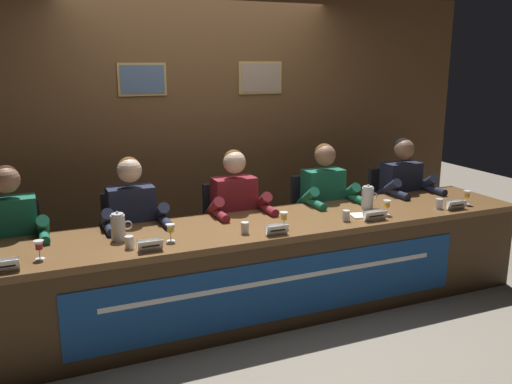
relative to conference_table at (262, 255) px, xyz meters
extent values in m
plane|color=gray|center=(0.00, 0.12, -0.52)|extent=(12.00, 12.00, 0.00)
cube|color=brown|center=(0.00, 1.42, 0.78)|extent=(5.83, 0.12, 2.60)
cube|color=tan|center=(-0.57, 1.35, 1.28)|extent=(0.43, 0.02, 0.29)
cube|color=slate|center=(-0.57, 1.34, 1.28)|extent=(0.39, 0.01, 0.25)
cube|color=tan|center=(0.57, 1.35, 1.28)|extent=(0.45, 0.02, 0.31)
cube|color=gray|center=(0.57, 1.34, 1.28)|extent=(0.41, 0.01, 0.27)
cube|color=brown|center=(0.00, 0.12, 0.19)|extent=(4.63, 0.81, 0.05)
cube|color=#402A16|center=(0.00, -0.26, -0.18)|extent=(4.57, 0.04, 0.69)
cube|color=#402A16|center=(2.26, 0.12, -0.18)|extent=(0.08, 0.73, 0.69)
cube|color=#19478C|center=(0.03, -0.28, -0.18)|extent=(3.06, 0.01, 0.46)
cube|color=white|center=(0.03, -0.29, -0.10)|extent=(2.60, 0.00, 0.04)
cylinder|color=black|center=(-1.73, 0.63, -0.51)|extent=(0.44, 0.44, 0.02)
cylinder|color=black|center=(-1.73, 0.63, -0.28)|extent=(0.05, 0.05, 0.42)
cube|color=#232328|center=(-1.73, 0.63, -0.06)|extent=(0.44, 0.44, 0.03)
cube|color=#232328|center=(-1.73, 0.83, 0.18)|extent=(0.40, 0.05, 0.44)
cylinder|color=black|center=(-1.83, 0.28, -0.28)|extent=(0.10, 0.10, 0.48)
cylinder|color=black|center=(-1.63, 0.28, -0.28)|extent=(0.10, 0.10, 0.48)
cylinder|color=black|center=(-1.83, 0.43, 0.01)|extent=(0.13, 0.34, 0.13)
cylinder|color=black|center=(-1.63, 0.43, 0.01)|extent=(0.13, 0.34, 0.13)
cube|color=#196047|center=(-1.73, 0.60, 0.25)|extent=(0.36, 0.20, 0.48)
sphere|color=#8E664C|center=(-1.73, 0.58, 0.62)|extent=(0.19, 0.19, 0.19)
sphere|color=#331E0F|center=(-1.73, 0.59, 0.64)|extent=(0.17, 0.17, 0.17)
cylinder|color=#196047|center=(-1.52, 0.50, 0.27)|extent=(0.09, 0.30, 0.25)
cylinder|color=#196047|center=(-1.52, 0.34, 0.25)|extent=(0.07, 0.24, 0.07)
cube|color=white|center=(-1.76, -0.21, 0.26)|extent=(0.15, 0.03, 0.08)
cube|color=white|center=(-1.76, -0.18, 0.26)|extent=(0.15, 0.03, 0.08)
cube|color=black|center=(-1.76, -0.21, 0.26)|extent=(0.11, 0.01, 0.01)
cylinder|color=white|center=(-1.56, -0.05, 0.22)|extent=(0.06, 0.06, 0.00)
cylinder|color=white|center=(-1.56, -0.05, 0.25)|extent=(0.01, 0.01, 0.05)
cone|color=white|center=(-1.56, -0.05, 0.31)|extent=(0.06, 0.06, 0.06)
cylinder|color=#B21E2D|center=(-1.56, -0.05, 0.30)|extent=(0.04, 0.04, 0.04)
cylinder|color=black|center=(-0.87, 0.63, -0.51)|extent=(0.44, 0.44, 0.02)
cylinder|color=black|center=(-0.87, 0.63, -0.28)|extent=(0.05, 0.05, 0.42)
cube|color=#232328|center=(-0.87, 0.63, -0.06)|extent=(0.44, 0.44, 0.03)
cube|color=#232328|center=(-0.87, 0.83, 0.18)|extent=(0.40, 0.05, 0.44)
cylinder|color=black|center=(-0.97, 0.28, -0.28)|extent=(0.10, 0.10, 0.48)
cylinder|color=black|center=(-0.77, 0.28, -0.28)|extent=(0.10, 0.10, 0.48)
cylinder|color=black|center=(-0.97, 0.43, 0.01)|extent=(0.13, 0.34, 0.13)
cylinder|color=black|center=(-0.77, 0.43, 0.01)|extent=(0.13, 0.34, 0.13)
cube|color=#1E2338|center=(-0.87, 0.60, 0.25)|extent=(0.36, 0.20, 0.48)
sphere|color=beige|center=(-0.87, 0.58, 0.62)|extent=(0.19, 0.19, 0.19)
sphere|color=#593819|center=(-0.87, 0.59, 0.64)|extent=(0.17, 0.17, 0.17)
cylinder|color=#1E2338|center=(-1.08, 0.50, 0.27)|extent=(0.09, 0.30, 0.25)
cylinder|color=#1E2338|center=(-0.66, 0.50, 0.27)|extent=(0.09, 0.30, 0.25)
cylinder|color=#1E2338|center=(-1.08, 0.34, 0.25)|extent=(0.07, 0.24, 0.07)
cylinder|color=#1E2338|center=(-0.66, 0.34, 0.25)|extent=(0.07, 0.24, 0.07)
cube|color=white|center=(-0.89, -0.19, 0.26)|extent=(0.17, 0.03, 0.08)
cube|color=white|center=(-0.89, -0.16, 0.26)|extent=(0.17, 0.03, 0.08)
cube|color=black|center=(-0.89, -0.19, 0.26)|extent=(0.12, 0.01, 0.01)
cylinder|color=white|center=(-0.71, -0.03, 0.22)|extent=(0.06, 0.06, 0.00)
cylinder|color=white|center=(-0.71, -0.03, 0.25)|extent=(0.01, 0.01, 0.05)
cone|color=white|center=(-0.71, -0.03, 0.31)|extent=(0.06, 0.06, 0.06)
cylinder|color=yellow|center=(-0.71, -0.03, 0.30)|extent=(0.04, 0.04, 0.04)
cylinder|color=silver|center=(-1.00, -0.07, 0.26)|extent=(0.06, 0.06, 0.08)
cylinder|color=silver|center=(-1.00, -0.07, 0.24)|extent=(0.05, 0.05, 0.05)
cylinder|color=black|center=(0.00, 0.63, -0.51)|extent=(0.44, 0.44, 0.02)
cylinder|color=black|center=(0.00, 0.63, -0.28)|extent=(0.05, 0.05, 0.42)
cube|color=#232328|center=(0.00, 0.63, -0.06)|extent=(0.44, 0.44, 0.03)
cube|color=#232328|center=(0.00, 0.83, 0.18)|extent=(0.40, 0.05, 0.44)
cylinder|color=black|center=(-0.10, 0.28, -0.28)|extent=(0.10, 0.10, 0.48)
cylinder|color=black|center=(0.10, 0.28, -0.28)|extent=(0.10, 0.10, 0.48)
cylinder|color=black|center=(-0.10, 0.43, 0.01)|extent=(0.13, 0.34, 0.13)
cylinder|color=black|center=(0.10, 0.43, 0.01)|extent=(0.13, 0.34, 0.13)
cube|color=maroon|center=(0.00, 0.60, 0.25)|extent=(0.36, 0.20, 0.48)
sphere|color=beige|center=(0.00, 0.58, 0.62)|extent=(0.19, 0.19, 0.19)
sphere|color=#593819|center=(0.00, 0.59, 0.64)|extent=(0.17, 0.17, 0.17)
cylinder|color=maroon|center=(-0.21, 0.50, 0.27)|extent=(0.09, 0.30, 0.25)
cylinder|color=maroon|center=(0.21, 0.50, 0.27)|extent=(0.09, 0.30, 0.25)
cylinder|color=maroon|center=(-0.21, 0.34, 0.25)|extent=(0.07, 0.24, 0.07)
cylinder|color=maroon|center=(0.21, 0.34, 0.25)|extent=(0.07, 0.24, 0.07)
cube|color=white|center=(0.02, -0.21, 0.26)|extent=(0.17, 0.03, 0.08)
cube|color=white|center=(0.02, -0.18, 0.26)|extent=(0.17, 0.03, 0.08)
cube|color=black|center=(0.02, -0.22, 0.26)|extent=(0.12, 0.01, 0.01)
cylinder|color=white|center=(0.14, -0.07, 0.22)|extent=(0.06, 0.06, 0.00)
cylinder|color=white|center=(0.14, -0.07, 0.25)|extent=(0.01, 0.01, 0.05)
cone|color=white|center=(0.14, -0.07, 0.31)|extent=(0.06, 0.06, 0.06)
cylinder|color=yellow|center=(0.14, -0.07, 0.30)|extent=(0.04, 0.04, 0.04)
cylinder|color=silver|center=(-0.17, -0.07, 0.26)|extent=(0.06, 0.06, 0.08)
cylinder|color=silver|center=(-0.17, -0.07, 0.24)|extent=(0.05, 0.05, 0.05)
cylinder|color=black|center=(0.86, 0.63, -0.51)|extent=(0.44, 0.44, 0.02)
cylinder|color=black|center=(0.86, 0.63, -0.28)|extent=(0.05, 0.05, 0.42)
cube|color=#232328|center=(0.86, 0.63, -0.06)|extent=(0.44, 0.44, 0.03)
cube|color=#232328|center=(0.86, 0.83, 0.18)|extent=(0.40, 0.05, 0.44)
cylinder|color=black|center=(0.76, 0.28, -0.28)|extent=(0.10, 0.10, 0.48)
cylinder|color=black|center=(0.96, 0.28, -0.28)|extent=(0.10, 0.10, 0.48)
cylinder|color=black|center=(0.76, 0.43, 0.01)|extent=(0.13, 0.34, 0.13)
cylinder|color=black|center=(0.96, 0.43, 0.01)|extent=(0.13, 0.34, 0.13)
cube|color=#196047|center=(0.86, 0.60, 0.25)|extent=(0.36, 0.20, 0.48)
sphere|color=#8E664C|center=(0.86, 0.58, 0.62)|extent=(0.19, 0.19, 0.19)
sphere|color=#593819|center=(0.86, 0.59, 0.64)|extent=(0.17, 0.17, 0.17)
cylinder|color=#196047|center=(0.65, 0.50, 0.27)|extent=(0.09, 0.30, 0.25)
cylinder|color=#196047|center=(1.07, 0.50, 0.27)|extent=(0.09, 0.30, 0.25)
cylinder|color=#196047|center=(0.65, 0.34, 0.25)|extent=(0.07, 0.24, 0.07)
cylinder|color=#196047|center=(1.07, 0.34, 0.25)|extent=(0.07, 0.24, 0.07)
cube|color=white|center=(0.89, -0.19, 0.26)|extent=(0.20, 0.03, 0.08)
cube|color=white|center=(0.89, -0.15, 0.26)|extent=(0.20, 0.03, 0.08)
cube|color=black|center=(0.89, -0.19, 0.26)|extent=(0.14, 0.01, 0.01)
cylinder|color=white|center=(1.07, -0.08, 0.22)|extent=(0.06, 0.06, 0.00)
cylinder|color=white|center=(1.07, -0.08, 0.25)|extent=(0.01, 0.01, 0.05)
cone|color=white|center=(1.07, -0.08, 0.31)|extent=(0.06, 0.06, 0.06)
cylinder|color=orange|center=(1.07, -0.08, 0.30)|extent=(0.04, 0.04, 0.04)
cylinder|color=silver|center=(0.68, -0.09, 0.26)|extent=(0.06, 0.06, 0.08)
cylinder|color=silver|center=(0.68, -0.09, 0.24)|extent=(0.05, 0.05, 0.05)
cylinder|color=black|center=(1.73, 0.63, -0.51)|extent=(0.44, 0.44, 0.02)
cylinder|color=black|center=(1.73, 0.63, -0.28)|extent=(0.05, 0.05, 0.42)
cube|color=#232328|center=(1.73, 0.63, -0.06)|extent=(0.44, 0.44, 0.03)
cube|color=#232328|center=(1.73, 0.83, 0.18)|extent=(0.40, 0.05, 0.44)
cylinder|color=black|center=(1.63, 0.28, -0.28)|extent=(0.10, 0.10, 0.48)
cylinder|color=black|center=(1.83, 0.28, -0.28)|extent=(0.10, 0.10, 0.48)
cylinder|color=black|center=(1.63, 0.43, 0.01)|extent=(0.13, 0.34, 0.13)
cylinder|color=black|center=(1.83, 0.43, 0.01)|extent=(0.13, 0.34, 0.13)
cube|color=#1E2338|center=(1.73, 0.60, 0.25)|extent=(0.36, 0.20, 0.48)
sphere|color=#8E664C|center=(1.73, 0.58, 0.62)|extent=(0.19, 0.19, 0.19)
sphere|color=black|center=(1.73, 0.59, 0.64)|extent=(0.17, 0.17, 0.17)
cylinder|color=#1E2338|center=(1.52, 0.50, 0.27)|extent=(0.09, 0.30, 0.25)
cylinder|color=#1E2338|center=(1.94, 0.50, 0.27)|extent=(0.09, 0.30, 0.25)
cylinder|color=#1E2338|center=(1.52, 0.34, 0.25)|extent=(0.07, 0.24, 0.07)
cylinder|color=#1E2338|center=(1.94, 0.34, 0.25)|extent=(0.07, 0.24, 0.07)
cube|color=white|center=(1.71, -0.19, 0.26)|extent=(0.19, 0.03, 0.08)
cube|color=white|center=(1.71, -0.15, 0.26)|extent=(0.19, 0.03, 0.08)
cube|color=black|center=(1.71, -0.19, 0.26)|extent=(0.13, 0.01, 0.01)
cylinder|color=white|center=(1.91, -0.09, 0.22)|extent=(0.06, 0.06, 0.00)
cylinder|color=white|center=(1.91, -0.09, 0.25)|extent=(0.01, 0.01, 0.05)
cone|color=white|center=(1.91, -0.09, 0.31)|extent=(0.06, 0.06, 0.06)
cylinder|color=orange|center=(1.91, -0.09, 0.30)|extent=(0.04, 0.04, 0.04)
cylinder|color=silver|center=(1.60, -0.09, 0.26)|extent=(0.06, 0.06, 0.08)
cylinder|color=silver|center=(1.60, -0.09, 0.24)|extent=(0.05, 0.05, 0.05)
cylinder|color=silver|center=(-1.04, 0.14, 0.31)|extent=(0.10, 0.10, 0.18)
cylinder|color=silver|center=(-1.04, 0.14, 0.40)|extent=(0.08, 0.09, 0.01)
sphere|color=silver|center=(-1.04, 0.14, 0.42)|extent=(0.02, 0.02, 0.02)
torus|color=silver|center=(-0.97, 0.14, 0.32)|extent=(0.07, 0.01, 0.07)
cylinder|color=silver|center=(1.04, 0.15, 0.31)|extent=(0.10, 0.10, 0.18)
cylinder|color=silver|center=(1.04, 0.15, 0.40)|extent=(0.08, 0.09, 0.01)
sphere|color=silver|center=(1.04, 0.15, 0.42)|extent=(0.02, 0.02, 0.02)
torus|color=silver|center=(1.11, 0.15, 0.32)|extent=(0.07, 0.01, 0.07)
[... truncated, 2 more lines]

